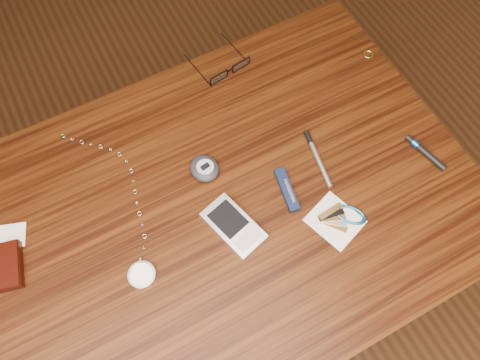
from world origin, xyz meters
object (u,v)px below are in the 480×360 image
Objects in this scene: desk at (221,224)px; silver_pen at (316,154)px; pocket_watch at (140,268)px; notepad_keys at (342,217)px; pedometer at (205,168)px; eyeglasses at (228,70)px; pda_phone at (233,226)px; pocket_knife at (287,190)px.

silver_pen is (0.22, 0.01, 0.11)m from desk.
notepad_keys is (0.38, -0.09, -0.00)m from pocket_watch.
pedometer is at bearing 160.73° from silver_pen.
eyeglasses is 0.93× the size of silver_pen.
pda_phone reaches higher than pocket_watch.
notepad_keys is at bearing -13.49° from pocket_watch.
pocket_watch is (-0.18, -0.04, 0.11)m from desk.
silver_pen reaches higher than desk.
pocket_watch is at bearing -147.20° from pedometer.
desk is 10.54× the size of pocket_knife.
eyeglasses reaches higher than pocket_knife.
pocket_knife reaches higher than desk.
eyeglasses is 0.41m from notepad_keys.
pocket_knife reaches higher than silver_pen.
eyeglasses is at bearing 51.53° from pedometer.
pda_phone is 1.92× the size of pedometer.
pedometer reaches higher than pocket_watch.
pedometer reaches higher than pda_phone.
desk is 0.22m from pocket_watch.
pda_phone reaches higher than pocket_knife.
pda_phone is at bearing -172.08° from pocket_knife.
pocket_watch is at bearing 166.51° from notepad_keys.
pocket_watch is at bearing -173.20° from silver_pen.
pocket_watch is (-0.35, -0.32, -0.00)m from eyeglasses.
silver_pen is (0.09, 0.04, -0.00)m from pocket_knife.
pocket_knife is (-0.06, 0.10, 0.00)m from notepad_keys.
pda_phone reaches higher than desk.
pda_phone is at bearing 157.23° from notepad_keys.
pedometer is 0.28m from notepad_keys.
eyeglasses is at bearing 102.52° from silver_pen.
pocket_watch reaches higher than notepad_keys.
pedometer reaches higher than desk.
pda_phone is 0.21m from notepad_keys.
pocket_watch is at bearing -178.61° from pocket_knife.
pda_phone is 1.11× the size of notepad_keys.
eyeglasses is 0.28m from silver_pen.
eyeglasses is at bearing 63.99° from pda_phone.
desk is 0.17m from pocket_knife.
eyeglasses reaches higher than desk.
desk is 7.58× the size of silver_pen.
pocket_watch is 2.83× the size of pda_phone.
pda_phone is at bearing -85.27° from desk.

